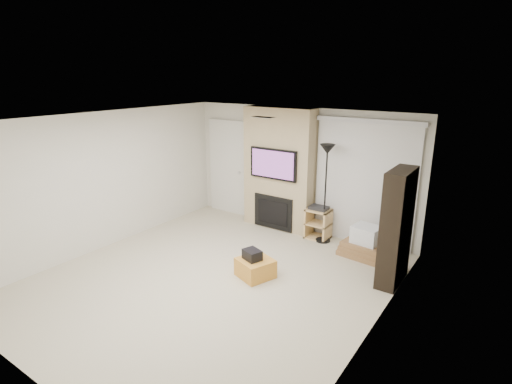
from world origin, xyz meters
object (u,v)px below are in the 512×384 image
Objects in this scene: av_stand at (318,222)px; bookshelf at (396,227)px; ottoman at (255,268)px; floor_lamp at (327,166)px; box_stack at (366,245)px.

av_stand is 0.37× the size of bookshelf.
bookshelf is (1.84, 1.09, 0.75)m from ottoman.
floor_lamp is at bearing 81.52° from ottoman.
bookshelf is at bearing 30.60° from ottoman.
bookshelf is (1.71, -0.90, 0.55)m from av_stand.
ottoman is 0.28× the size of bookshelf.
box_stack reaches higher than ottoman.
box_stack is (1.06, -0.25, -0.13)m from av_stand.
av_stand is at bearing 86.26° from ottoman.
av_stand is at bearing 151.92° from floor_lamp.
box_stack is (1.19, 1.74, 0.06)m from ottoman.
ottoman is at bearing -98.48° from floor_lamp.
floor_lamp is 1.86m from bookshelf.
ottoman is 0.26× the size of floor_lamp.
box_stack is at bearing 55.70° from ottoman.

